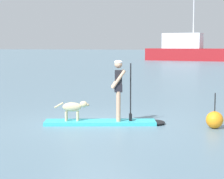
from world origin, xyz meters
The scene contains 6 objects.
ground_plane centered at (0.00, 0.00, 0.00)m, with size 400.00×400.00×0.00m, color slate.
paddleboard centered at (0.21, 0.08, 0.05)m, with size 3.48×1.85×0.10m.
person_paddler centered at (0.50, 0.19, 1.11)m, with size 0.67×0.59×1.73m.
dog centered at (-0.71, -0.27, 0.48)m, with size 0.97×0.43×0.57m.
moored_boat_center centered at (-6.21, 50.77, 1.52)m, with size 12.91×4.49×9.18m.
marker_buoy centered at (3.16, 0.49, 0.24)m, with size 0.47×0.47×0.97m.
Camera 1 is at (4.31, -10.89, 2.25)m, focal length 66.29 mm.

